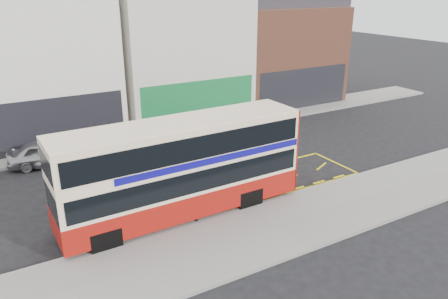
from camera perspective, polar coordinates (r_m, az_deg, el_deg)
ground at (r=19.53m, az=2.56°, el=-7.25°), size 120.00×120.00×0.00m
pavement at (r=17.86m, az=6.59°, el=-10.01°), size 40.00×4.00×0.15m
kerb at (r=19.22m, az=3.17°, el=-7.51°), size 40.00×0.15×0.15m
far_pavement at (r=28.62m, az=-9.36°, el=1.99°), size 50.00×3.00×0.15m
road_markings at (r=20.74m, az=0.18°, el=-5.44°), size 14.00×3.40×0.01m
terrace_left at (r=29.95m, az=-22.91°, el=11.84°), size 8.00×8.01×11.80m
terrace_green_shop at (r=32.40m, az=-6.60°, el=13.42°), size 9.00×8.01×11.30m
terrace_right at (r=36.97m, az=6.65°, el=13.55°), size 9.00×8.01×10.30m
double_decker_bus at (r=17.94m, az=-5.43°, el=-2.32°), size 10.35×2.60×4.11m
bus_stop_post at (r=17.31m, az=-3.60°, el=-4.31°), size 0.70×0.14×2.80m
car_silver at (r=25.19m, az=-21.89°, el=-0.42°), size 4.39×2.47×1.41m
car_grey at (r=27.23m, az=-4.16°, el=2.53°), size 3.99×1.42×1.31m
car_white at (r=30.26m, az=3.36°, el=4.38°), size 4.37×1.88×1.26m
street_tree_right at (r=30.92m, az=-1.09°, el=10.39°), size 2.43×2.43×5.25m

